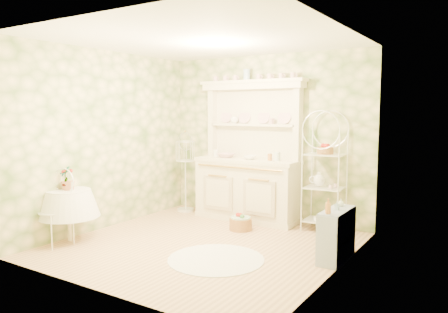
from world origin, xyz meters
The scene contains 22 objects.
floor centered at (0.00, 0.00, 0.00)m, with size 3.60×3.60×0.00m, color #DAB07F.
ceiling centered at (0.00, 0.00, 2.70)m, with size 3.60×3.60×0.00m, color white.
wall_left centered at (-1.80, 0.00, 1.35)m, with size 3.60×3.60×0.00m, color #F9E2AD.
wall_right centered at (1.80, 0.00, 1.35)m, with size 3.60×3.60×0.00m, color #F9E2AD.
wall_back centered at (0.00, 1.80, 1.35)m, with size 3.60×3.60×0.00m, color #F9E2AD.
wall_front centered at (0.00, -1.80, 1.35)m, with size 3.60×3.60×0.00m, color #F9E2AD.
kitchen_dresser centered at (-0.20, 1.52, 1.15)m, with size 1.87×0.61×2.29m, color #F6EECE.
bakers_rack centered at (1.10, 1.55, 0.85)m, with size 0.53×0.38×1.70m, color white.
side_shelf centered at (1.68, 0.39, 0.29)m, with size 0.25×0.67×0.57m, color #94A0BB.
round_table centered at (-1.68, -0.84, 0.34)m, with size 0.62×0.62×0.68m, color white.
cafe_chair centered at (-1.68, -1.08, 0.38)m, with size 0.34×0.34×0.75m, color white.
birdcage_stand centered at (-1.43, 1.46, 0.67)m, with size 0.32×0.32×1.34m, color white.
floor_basket centered at (0.04, 0.90, 0.12)m, with size 0.38×0.38×0.25m, color #A6733F.
lace_rug centered at (0.46, -0.40, 0.00)m, with size 1.18×1.18×0.01m, color white.
bowl_floral centered at (-0.60, 1.52, 1.02)m, with size 0.29×0.29×0.07m, color white.
bowl_white centered at (-0.12, 1.46, 1.02)m, with size 0.21×0.21×0.07m, color white.
cup_left centered at (-0.54, 1.68, 1.61)m, with size 0.14×0.14×0.11m, color white.
cup_right centered at (0.16, 1.67, 1.61)m, with size 0.10×0.10×0.09m, color white.
potted_geranium centered at (-1.68, -0.88, 0.85)m, with size 0.17×0.12×0.33m, color #3F7238.
bottle_amber centered at (1.66, 0.12, 0.68)m, with size 0.07×0.07×0.18m, color #B77234.
bottle_blue centered at (1.68, 0.37, 0.65)m, with size 0.05×0.05×0.10m, color #98B4CC.
bottle_glass centered at (1.66, 0.59, 0.65)m, with size 0.07×0.07×0.10m, color silver.
Camera 1 is at (3.30, -4.66, 1.80)m, focal length 35.00 mm.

